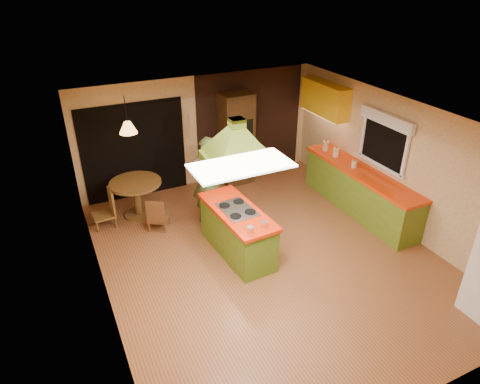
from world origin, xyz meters
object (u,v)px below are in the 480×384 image
man (208,180)px  kitchen_island (237,231)px  wall_oven (236,139)px  canister_large (326,146)px  dining_table (136,192)px

man → kitchen_island: bearing=109.5°
wall_oven → canister_large: (1.64, -1.17, -0.03)m
man → dining_table: man is taller
wall_oven → kitchen_island: bearing=-116.0°
kitchen_island → dining_table: bearing=118.9°
kitchen_island → canister_large: 3.23m
dining_table → canister_large: size_ratio=4.79×
kitchen_island → wall_oven: 2.93m
man → dining_table: 1.51m
kitchen_island → dining_table: (-1.29, 2.01, 0.10)m
kitchen_island → man: bearing=88.6°
dining_table → canister_large: bearing=-8.0°
dining_table → canister_large: 4.19m
man → wall_oven: size_ratio=0.85×
canister_large → dining_table: bearing=172.0°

